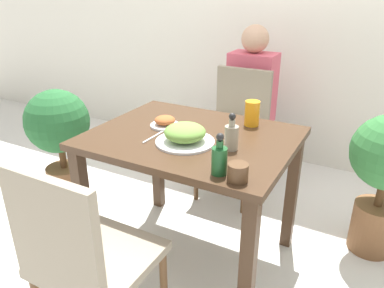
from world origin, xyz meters
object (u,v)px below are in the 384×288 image
Objects in this scene: potted_plant_left at (59,136)px; juice_glass at (252,113)px; chair_far at (236,126)px; side_plate at (165,122)px; condiment_bottle at (219,159)px; person_figure at (251,104)px; chair_near at (83,256)px; sauce_bottle at (231,136)px; food_plate at (185,134)px; drink_cup at (238,172)px.

juice_glass is at bearing 10.84° from potted_plant_left.
chair_far reaches higher than side_plate.
chair_far is at bearing 108.44° from condiment_bottle.
juice_glass is at bearing -60.88° from chair_far.
person_figure reaches higher than side_plate.
chair_far is 1.08× the size of potted_plant_left.
chair_near is 5.14× the size of sauce_bottle.
potted_plant_left is at bearing -39.62° from chair_near.
potted_plant_left is (-0.93, -0.75, 0.02)m from chair_far.
food_plate is at bearing 143.03° from condiment_bottle.
juice_glass is at bearing 97.60° from condiment_bottle.
condiment_bottle reaches higher than chair_far.
chair_far is 6.74× the size of juice_glass.
food_plate is at bearing -96.98° from chair_near.
sauce_bottle and condiment_bottle have the same top height.
juice_glass reaches higher than side_plate.
juice_glass reaches higher than potted_plant_left.
person_figure is (-0.30, 0.84, -0.23)m from juice_glass.
chair_far is 3.18× the size of food_plate.
side_plate is (-0.10, -0.76, 0.26)m from chair_far.
food_plate is at bearing -170.26° from sauce_bottle.
drink_cup is (0.56, -0.36, 0.01)m from side_plate.
chair_near is 1.00× the size of chair_far.
juice_glass is (0.27, 1.02, 0.30)m from chair_near.
person_figure is at bearing -89.06° from chair_near.
chair_far is 1.20m from condiment_bottle.
condiment_bottle reaches higher than drink_cup.
chair_far reaches higher than potted_plant_left.
potted_plant_left is at bearing 164.88° from condiment_bottle.
condiment_bottle reaches higher than juice_glass.
potted_plant_left is at bearing -130.44° from person_figure.
chair_far is 0.77× the size of person_figure.
chair_far reaches higher than juice_glass.
condiment_bottle is at bearing -15.12° from potted_plant_left.
chair_far is at bearing -89.30° from chair_near.
juice_glass is at bearing -104.97° from chair_near.
condiment_bottle reaches higher than side_plate.
chair_near reaches higher than potted_plant_left.
potted_plant_left is (-0.94, 0.78, 0.02)m from chair_near.
chair_near is 0.77× the size of person_figure.
potted_plant_left is 1.41m from person_figure.
chair_far is at bearing 119.12° from juice_glass.
chair_near is 1.54m from chair_far.
sauce_bottle is at bearing 117.97° from drink_cup.
chair_near reaches higher than juice_glass.
sauce_bottle is 1.25m from person_figure.
sauce_bottle is at bearing 9.74° from food_plate.
potted_plant_left is at bearing -140.85° from chair_far.
chair_far is at bearing 110.19° from sauce_bottle.
potted_plant_left is at bearing 165.11° from drink_cup.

